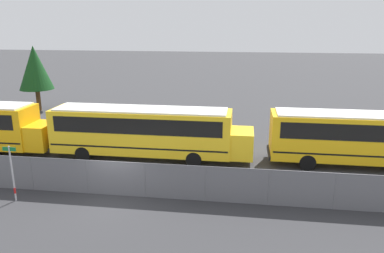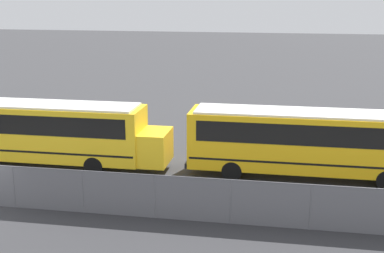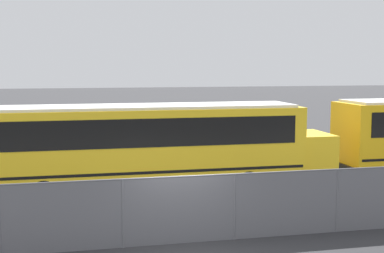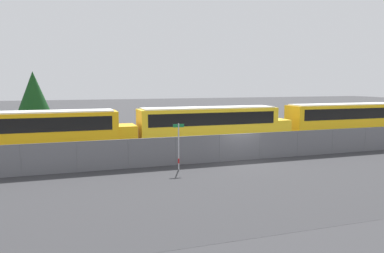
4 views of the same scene
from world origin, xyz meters
name	(u,v)px [view 3 (image 3 of 4)]	position (x,y,z in m)	size (l,w,h in m)	color
ground_plane	(180,243)	(0.00, 0.00, 0.00)	(200.00, 200.00, 0.00)	#38383A
fence	(180,209)	(0.00, 0.00, 0.95)	(107.88, 0.07, 1.87)	#9EA0A5
school_bus_3	(153,142)	(0.11, 5.58, 1.99)	(13.13, 2.53, 3.36)	yellow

